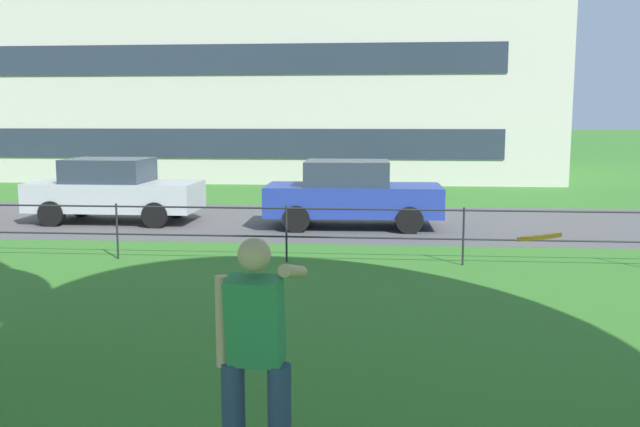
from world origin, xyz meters
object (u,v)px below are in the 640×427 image
object	(u,v)px
person_thrower	(256,356)
car_silver_right	(114,190)
frisbee	(539,237)
car_blue_center	(352,194)

from	to	relation	value
person_thrower	car_silver_right	world-z (taller)	person_thrower
frisbee	car_silver_right	distance (m)	13.86
car_silver_right	car_blue_center	bearing A→B (deg)	-3.05
frisbee	car_silver_right	size ratio (longest dim) A/B	0.09
frisbee	person_thrower	bearing A→B (deg)	179.09
person_thrower	frisbee	world-z (taller)	frisbee
frisbee	car_blue_center	distance (m)	11.53
car_blue_center	car_silver_right	bearing A→B (deg)	176.95
car_silver_right	person_thrower	bearing A→B (deg)	-64.36
person_thrower	frisbee	distance (m)	1.99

